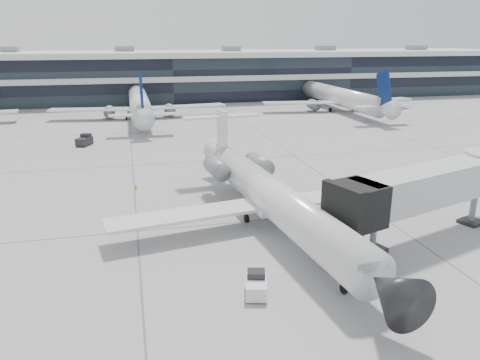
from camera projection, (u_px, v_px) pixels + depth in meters
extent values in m
plane|color=gray|center=(262.00, 220.00, 38.33)|extent=(220.00, 220.00, 0.00)
cube|color=black|center=(169.00, 78.00, 113.16)|extent=(170.00, 22.00, 10.00)
cylinder|color=silver|center=(276.00, 200.00, 35.76)|extent=(5.43, 25.65, 2.87)
cone|color=black|center=(391.00, 291.00, 22.91)|extent=(3.15, 3.25, 2.87)
cone|color=silver|center=(221.00, 154.00, 48.71)|extent=(3.05, 3.66, 2.72)
cube|color=silver|center=(185.00, 215.00, 34.76)|extent=(11.98, 4.71, 0.23)
cube|color=silver|center=(346.00, 195.00, 39.11)|extent=(11.76, 3.13, 0.23)
cylinder|color=slate|center=(217.00, 168.00, 42.83)|extent=(1.95, 3.75, 1.59)
cylinder|color=slate|center=(260.00, 164.00, 44.17)|extent=(1.95, 3.75, 1.59)
cube|color=silver|center=(222.00, 134.00, 47.48)|extent=(0.58, 2.78, 4.78)
cube|color=silver|center=(221.00, 116.00, 47.37)|extent=(7.78, 2.46, 0.17)
cylinder|color=black|center=(344.00, 289.00, 27.28)|extent=(0.25, 0.61, 0.59)
cylinder|color=black|center=(247.00, 218.00, 37.79)|extent=(0.32, 0.70, 0.68)
cylinder|color=black|center=(283.00, 214.00, 38.79)|extent=(0.32, 0.70, 0.68)
cube|color=silver|center=(430.00, 185.00, 33.43)|extent=(13.92, 6.92, 2.55)
cube|color=black|center=(358.00, 204.00, 29.91)|extent=(3.41, 3.79, 2.75)
cylinder|color=slate|center=(373.00, 238.00, 31.55)|extent=(0.43, 0.43, 2.75)
cube|color=black|center=(372.00, 252.00, 31.85)|extent=(2.11, 1.86, 0.69)
cylinder|color=slate|center=(473.00, 206.00, 37.20)|extent=(0.49, 0.49, 2.95)
cube|color=silver|center=(256.00, 287.00, 27.04)|extent=(1.69, 2.30, 0.84)
cube|color=black|center=(256.00, 274.00, 27.32)|extent=(1.21, 1.07, 0.47)
cylinder|color=black|center=(247.00, 285.00, 27.85)|extent=(0.27, 0.44, 0.41)
cylinder|color=black|center=(265.00, 285.00, 27.83)|extent=(0.27, 0.44, 0.41)
cylinder|color=black|center=(247.00, 299.00, 26.42)|extent=(0.27, 0.44, 0.41)
cylinder|color=black|center=(265.00, 299.00, 26.40)|extent=(0.27, 0.44, 0.41)
cone|color=orange|center=(136.00, 187.00, 46.05)|extent=(0.33, 0.33, 0.51)
cube|color=orange|center=(136.00, 189.00, 46.12)|extent=(0.41, 0.41, 0.03)
cube|color=black|center=(84.00, 141.00, 64.65)|extent=(2.34, 2.85, 1.01)
cube|color=black|center=(86.00, 136.00, 64.98)|extent=(1.54, 1.43, 0.56)
cylinder|color=black|center=(84.00, 142.00, 65.71)|extent=(0.39, 0.53, 0.49)
cylinder|color=black|center=(92.00, 143.00, 65.49)|extent=(0.39, 0.53, 0.49)
cylinder|color=black|center=(77.00, 145.00, 64.03)|extent=(0.39, 0.53, 0.49)
cylinder|color=black|center=(85.00, 145.00, 63.81)|extent=(0.39, 0.53, 0.49)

